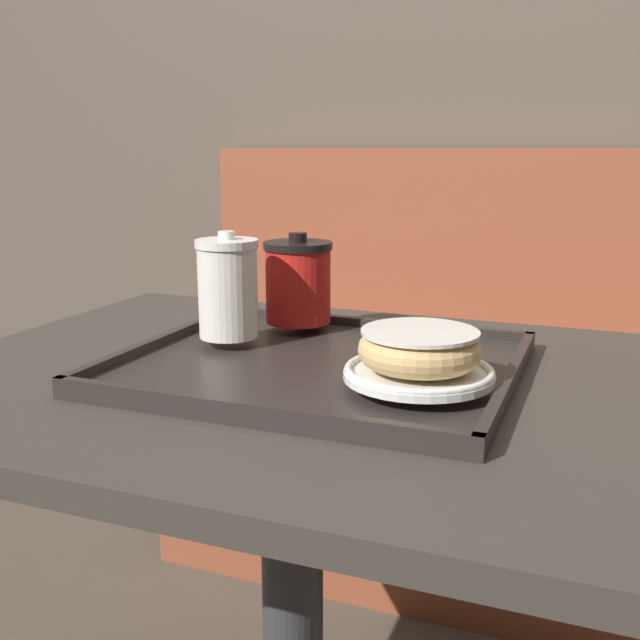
# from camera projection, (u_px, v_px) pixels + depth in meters

# --- Properties ---
(wall_behind) EXTENTS (8.00, 0.05, 2.40)m
(wall_behind) POSITION_uv_depth(u_px,v_px,m) (473.00, 63.00, 1.80)
(wall_behind) COLOR brown
(wall_behind) RESTS_ON ground_plane
(booth_bench) EXTENTS (1.48, 0.44, 1.00)m
(booth_bench) POSITION_uv_depth(u_px,v_px,m) (484.00, 447.00, 1.75)
(booth_bench) COLOR brown
(booth_bench) RESTS_ON ground_plane
(cafe_table) EXTENTS (0.89, 0.70, 0.74)m
(cafe_table) POSITION_uv_depth(u_px,v_px,m) (292.00, 500.00, 0.95)
(cafe_table) COLOR #38332D
(cafe_table) RESTS_ON ground_plane
(serving_tray) EXTENTS (0.46, 0.40, 0.02)m
(serving_tray) POSITION_uv_depth(u_px,v_px,m) (320.00, 366.00, 0.90)
(serving_tray) COLOR #282321
(serving_tray) RESTS_ON cafe_table
(coffee_cup_front) EXTENTS (0.08, 0.08, 0.14)m
(coffee_cup_front) POSITION_uv_depth(u_px,v_px,m) (228.00, 288.00, 0.96)
(coffee_cup_front) COLOR white
(coffee_cup_front) RESTS_ON serving_tray
(coffee_cup_rear) EXTENTS (0.10, 0.10, 0.13)m
(coffee_cup_rear) POSITION_uv_depth(u_px,v_px,m) (298.00, 281.00, 1.04)
(coffee_cup_rear) COLOR red
(coffee_cup_rear) RESTS_ON serving_tray
(plate_with_chocolate_donut) EXTENTS (0.16, 0.16, 0.01)m
(plate_with_chocolate_donut) POSITION_uv_depth(u_px,v_px,m) (419.00, 373.00, 0.79)
(plate_with_chocolate_donut) COLOR white
(plate_with_chocolate_donut) RESTS_ON serving_tray
(donut_chocolate_glazed) EXTENTS (0.13, 0.13, 0.04)m
(donut_chocolate_glazed) POSITION_uv_depth(u_px,v_px,m) (420.00, 348.00, 0.79)
(donut_chocolate_glazed) COLOR #DBB270
(donut_chocolate_glazed) RESTS_ON plate_with_chocolate_donut
(spoon) EXTENTS (0.03, 0.15, 0.01)m
(spoon) POSITION_uv_depth(u_px,v_px,m) (404.00, 338.00, 0.94)
(spoon) COLOR silver
(spoon) RESTS_ON serving_tray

